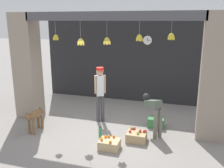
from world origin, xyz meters
name	(u,v)px	position (x,y,z in m)	size (l,w,h in m)	color
ground_plane	(108,129)	(0.00, 0.00, 0.00)	(60.00, 60.00, 0.00)	gray
shop_back_wall	(131,59)	(0.00, 2.87, 1.64)	(6.79, 0.12, 3.28)	#232326
shop_pillar_left	(27,67)	(-2.74, 0.30, 1.64)	(0.70, 0.60, 3.28)	gray
shop_pillar_right	(215,78)	(2.74, 0.30, 1.64)	(0.70, 0.60, 3.28)	gray
storefront_awning	(109,18)	(0.00, 0.12, 3.10)	(4.89, 0.28, 0.93)	#4C4C51
dog	(35,116)	(-1.91, -0.72, 0.45)	(0.23, 0.82, 0.66)	brown
shopkeeper	(100,90)	(-0.40, 0.50, 1.01)	(0.32, 0.31, 1.70)	#424247
worker_stooping	(154,110)	(1.29, 0.03, 0.71)	(0.62, 0.71, 1.06)	#6B665B
fruit_crate_oranges	(109,144)	(0.37, -1.04, 0.12)	(0.49, 0.40, 0.29)	tan
fruit_crate_apples	(137,136)	(0.93, -0.45, 0.12)	(0.50, 0.43, 0.29)	tan
produce_box_green	(156,122)	(1.30, 0.59, 0.13)	(0.46, 0.35, 0.27)	#387A42
water_bottle	(100,132)	(-0.05, -0.52, 0.14)	(0.08, 0.08, 0.30)	#38934C
wall_clock	(147,40)	(0.63, 2.79, 2.34)	(0.34, 0.03, 0.34)	black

